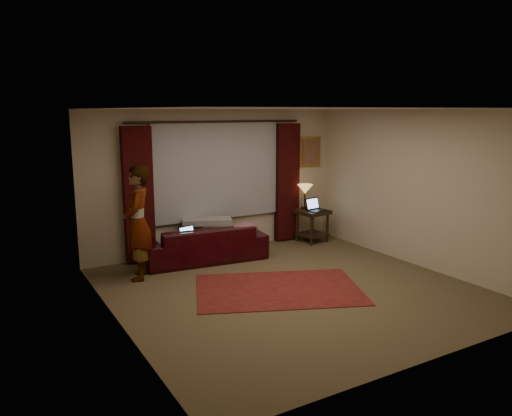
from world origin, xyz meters
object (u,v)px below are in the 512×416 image
(tiffany_lamp, at_px, (305,197))
(laptop_table, at_px, (317,205))
(person, at_px, (138,223))
(laptop_sofa, at_px, (191,234))
(end_table, at_px, (312,226))
(sofa, at_px, (204,237))

(tiffany_lamp, relative_size, laptop_table, 1.33)
(person, bearing_deg, laptop_table, 118.40)
(laptop_sofa, height_order, laptop_table, laptop_table)
(end_table, height_order, tiffany_lamp, tiffany_lamp)
(sofa, bearing_deg, laptop_sofa, 23.60)
(end_table, bearing_deg, laptop_sofa, -175.81)
(laptop_sofa, relative_size, person, 0.18)
(end_table, bearing_deg, tiffany_lamp, 108.25)
(end_table, height_order, person, person)
(person, bearing_deg, end_table, 120.32)
(laptop_sofa, bearing_deg, end_table, -8.92)
(laptop_sofa, xyz_separation_m, person, (-0.96, -0.26, 0.35))
(sofa, xyz_separation_m, laptop_table, (2.40, -0.02, 0.34))
(laptop_table, xyz_separation_m, person, (-3.66, -0.33, 0.12))
(sofa, relative_size, person, 1.20)
(sofa, distance_m, tiffany_lamp, 2.39)
(tiffany_lamp, xyz_separation_m, person, (-3.58, -0.63, -0.00))
(tiffany_lamp, xyz_separation_m, laptop_table, (0.08, -0.30, -0.12))
(person, bearing_deg, sofa, 128.95)
(laptop_table, bearing_deg, end_table, 87.48)
(laptop_sofa, xyz_separation_m, tiffany_lamp, (2.62, 0.38, 0.35))
(laptop_sofa, distance_m, laptop_table, 2.71)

